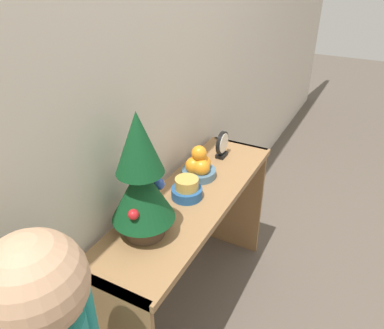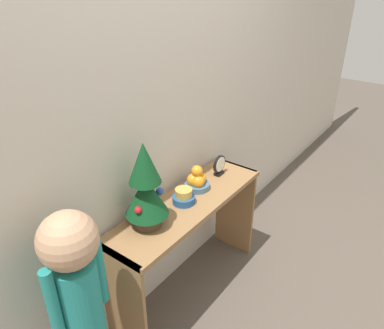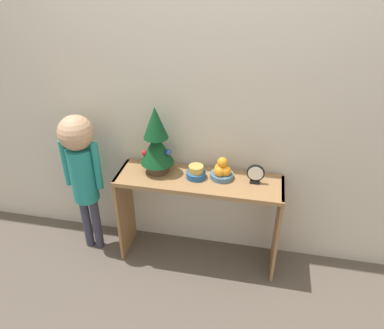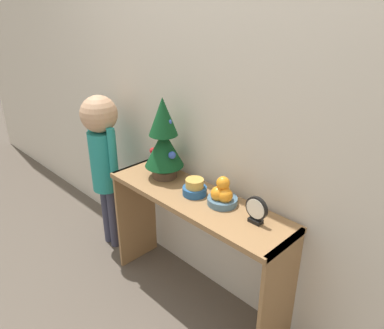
{
  "view_description": "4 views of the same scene",
  "coord_description": "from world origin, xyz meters",
  "px_view_note": "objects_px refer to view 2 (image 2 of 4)",
  "views": [
    {
      "loc": [
        -1.19,
        -0.45,
        1.65
      ],
      "look_at": [
        0.03,
        0.19,
        0.85
      ],
      "focal_mm": 35.0,
      "sensor_mm": 36.0,
      "label": 1
    },
    {
      "loc": [
        -1.47,
        -0.95,
        1.97
      ],
      "look_at": [
        0.03,
        0.17,
        0.96
      ],
      "focal_mm": 35.0,
      "sensor_mm": 36.0,
      "label": 2
    },
    {
      "loc": [
        0.38,
        -1.95,
        2.14
      ],
      "look_at": [
        -0.04,
        0.13,
        0.85
      ],
      "focal_mm": 35.0,
      "sensor_mm": 36.0,
      "label": 3
    },
    {
      "loc": [
        1.25,
        -1.09,
        1.74
      ],
      "look_at": [
        -0.06,
        0.2,
        0.89
      ],
      "focal_mm": 35.0,
      "sensor_mm": 36.0,
      "label": 4
    }
  ],
  "objects_px": {
    "singing_bowl": "(184,197)",
    "child_figure": "(77,285)",
    "mini_tree": "(146,187)",
    "desk_clock": "(219,165)",
    "fruit_bowl": "(197,181)"
  },
  "relations": [
    {
      "from": "desk_clock",
      "to": "singing_bowl",
      "type": "bearing_deg",
      "value": -178.11
    },
    {
      "from": "singing_bowl",
      "to": "desk_clock",
      "type": "height_order",
      "value": "desk_clock"
    },
    {
      "from": "mini_tree",
      "to": "singing_bowl",
      "type": "height_order",
      "value": "mini_tree"
    },
    {
      "from": "desk_clock",
      "to": "child_figure",
      "type": "distance_m",
      "value": 1.22
    },
    {
      "from": "mini_tree",
      "to": "fruit_bowl",
      "type": "height_order",
      "value": "mini_tree"
    },
    {
      "from": "desk_clock",
      "to": "child_figure",
      "type": "relative_size",
      "value": 0.12
    },
    {
      "from": "fruit_bowl",
      "to": "child_figure",
      "type": "xyz_separation_m",
      "value": [
        -0.99,
        -0.09,
        -0.0
      ]
    },
    {
      "from": "singing_bowl",
      "to": "child_figure",
      "type": "xyz_separation_m",
      "value": [
        -0.82,
        -0.06,
        0.01
      ]
    },
    {
      "from": "mini_tree",
      "to": "desk_clock",
      "type": "bearing_deg",
      "value": -1.08
    },
    {
      "from": "fruit_bowl",
      "to": "desk_clock",
      "type": "bearing_deg",
      "value": -4.03
    },
    {
      "from": "singing_bowl",
      "to": "child_figure",
      "type": "bearing_deg",
      "value": -175.47
    },
    {
      "from": "child_figure",
      "to": "mini_tree",
      "type": "bearing_deg",
      "value": 9.62
    },
    {
      "from": "singing_bowl",
      "to": "child_figure",
      "type": "height_order",
      "value": "child_figure"
    },
    {
      "from": "fruit_bowl",
      "to": "mini_tree",
      "type": "bearing_deg",
      "value": -179.59
    },
    {
      "from": "mini_tree",
      "to": "desk_clock",
      "type": "relative_size",
      "value": 3.51
    }
  ]
}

